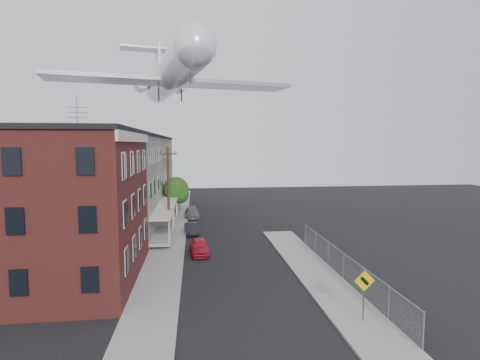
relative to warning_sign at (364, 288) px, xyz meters
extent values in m
plane|color=black|center=(-5.60, 1.03, -1.88)|extent=(120.00, 120.00, 0.00)
cube|color=gray|center=(-11.10, 25.03, -1.82)|extent=(3.00, 62.00, 0.12)
cube|color=gray|center=(-0.10, 7.03, -1.82)|extent=(3.00, 26.00, 0.12)
cube|color=gray|center=(-9.65, 25.03, -1.81)|extent=(0.15, 62.00, 0.14)
cube|color=gray|center=(-1.55, 7.03, -1.81)|extent=(0.15, 26.00, 0.14)
cube|color=#341510|center=(-17.60, 8.03, 3.12)|extent=(10.00, 12.00, 10.00)
cube|color=black|center=(-17.60, 8.03, 8.27)|extent=(10.30, 12.30, 0.30)
cube|color=beige|center=(-12.52, 8.03, 7.82)|extent=(0.16, 12.20, 0.60)
cylinder|color=#515156|center=(-15.60, 6.03, 9.27)|extent=(0.04, 0.04, 2.00)
cube|color=slate|center=(-17.60, 17.53, 3.12)|extent=(10.00, 7.00, 10.00)
cube|color=black|center=(-17.60, 17.53, 8.27)|extent=(10.25, 7.00, 0.30)
cube|color=gray|center=(-11.70, 17.53, -1.33)|extent=(1.80, 6.40, 0.25)
cube|color=beige|center=(-11.70, 17.53, 0.87)|extent=(1.90, 6.50, 0.15)
cube|color=#726A5A|center=(-17.60, 24.53, 3.12)|extent=(10.00, 7.00, 10.00)
cube|color=black|center=(-17.60, 24.53, 8.27)|extent=(10.25, 7.00, 0.30)
cube|color=gray|center=(-11.70, 24.53, -1.33)|extent=(1.80, 6.40, 0.25)
cube|color=beige|center=(-11.70, 24.53, 0.87)|extent=(1.90, 6.50, 0.15)
cube|color=slate|center=(-17.60, 31.53, 3.12)|extent=(10.00, 7.00, 10.00)
cube|color=black|center=(-17.60, 31.53, 8.27)|extent=(10.25, 7.00, 0.30)
cube|color=gray|center=(-11.70, 31.53, -1.33)|extent=(1.80, 6.40, 0.25)
cube|color=beige|center=(-11.70, 31.53, 0.87)|extent=(1.90, 6.50, 0.15)
cube|color=#726A5A|center=(-17.60, 38.53, 3.12)|extent=(10.00, 7.00, 10.00)
cube|color=black|center=(-17.60, 38.53, 8.27)|extent=(10.25, 7.00, 0.30)
cube|color=gray|center=(-11.70, 38.53, -1.33)|extent=(1.80, 6.40, 0.25)
cube|color=beige|center=(-11.70, 38.53, 0.87)|extent=(1.90, 6.50, 0.15)
cube|color=slate|center=(-17.60, 45.53, 3.12)|extent=(10.00, 7.00, 10.00)
cube|color=black|center=(-17.60, 45.53, 8.27)|extent=(10.25, 7.00, 0.30)
cube|color=gray|center=(-11.70, 45.53, -1.33)|extent=(1.80, 6.40, 0.25)
cube|color=beige|center=(-11.70, 45.53, 0.87)|extent=(1.90, 6.50, 0.15)
cylinder|color=gray|center=(1.40, -2.97, -0.93)|extent=(0.06, 0.06, 1.90)
cylinder|color=gray|center=(1.40, 0.03, -0.93)|extent=(0.06, 0.06, 1.90)
cylinder|color=gray|center=(1.40, 3.03, -0.93)|extent=(0.06, 0.06, 1.90)
cylinder|color=gray|center=(1.40, 6.03, -0.93)|extent=(0.06, 0.06, 1.90)
cylinder|color=gray|center=(1.40, 9.03, -0.93)|extent=(0.06, 0.06, 1.90)
cylinder|color=gray|center=(1.40, 12.03, -0.93)|extent=(0.06, 0.06, 1.90)
cylinder|color=gray|center=(1.40, 15.03, -0.93)|extent=(0.06, 0.06, 1.90)
cube|color=gray|center=(1.40, 6.03, -0.03)|extent=(0.04, 18.00, 0.04)
cube|color=gray|center=(1.40, 6.03, -0.93)|extent=(0.02, 18.00, 1.80)
cylinder|color=#515156|center=(0.00, 0.03, -0.58)|extent=(0.07, 0.07, 2.60)
cube|color=#E1AD0B|center=(0.00, -0.01, 0.37)|extent=(1.10, 0.03, 1.10)
cube|color=black|center=(0.00, -0.03, 0.37)|extent=(0.52, 0.02, 0.52)
cylinder|color=black|center=(-11.20, 19.03, 2.62)|extent=(0.26, 0.26, 9.00)
cube|color=black|center=(-11.20, 19.03, 6.42)|extent=(1.80, 0.12, 0.12)
cylinder|color=black|center=(-11.90, 19.03, 6.62)|extent=(0.08, 0.08, 0.25)
cylinder|color=black|center=(-10.50, 19.03, 6.62)|extent=(0.08, 0.08, 0.25)
cylinder|color=black|center=(-11.00, 29.03, -0.68)|extent=(0.24, 0.24, 2.40)
sphere|color=#183B0F|center=(-11.00, 29.03, 1.72)|extent=(3.20, 3.20, 3.20)
sphere|color=#183B0F|center=(-10.50, 28.73, 1.16)|extent=(2.24, 2.24, 2.24)
imported|color=#B01625|center=(-8.29, 13.29, -1.23)|extent=(1.75, 3.89, 1.30)
imported|color=black|center=(-9.03, 20.39, -1.32)|extent=(1.64, 3.55, 1.13)
imported|color=slate|center=(-9.06, 29.51, -1.27)|extent=(1.92, 4.29, 1.22)
cylinder|color=white|center=(-11.19, 26.72, 15.29)|extent=(8.91, 26.75, 3.54)
sphere|color=white|center=(-8.47, 13.71, 15.29)|extent=(3.54, 3.54, 3.54)
cone|color=white|center=(-13.91, 39.73, 15.29)|extent=(4.15, 3.98, 3.54)
cube|color=#939399|center=(-10.85, 25.09, 14.18)|extent=(26.97, 10.00, 0.39)
cylinder|color=#939399|center=(-15.72, 35.39, 15.51)|extent=(2.64, 4.70, 1.77)
cylinder|color=#939399|center=(-10.52, 36.48, 15.51)|extent=(2.64, 4.70, 1.77)
cube|color=white|center=(-13.80, 39.19, 18.39)|extent=(1.13, 4.18, 6.20)
cube|color=#939399|center=(-14.03, 40.27, 21.27)|extent=(10.89, 4.97, 0.28)
cylinder|color=#515156|center=(-8.92, 15.88, 13.29)|extent=(0.18, 0.18, 1.33)
camera|label=1|loc=(-8.58, -17.73, 7.38)|focal=28.00mm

